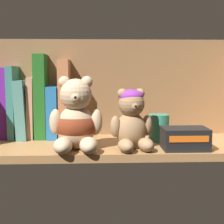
# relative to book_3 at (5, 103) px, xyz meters

# --- Properties ---
(shelf_board) EXTENTS (0.80, 0.26, 0.02)m
(shelf_board) POSITION_rel_book_3_xyz_m (0.29, -0.10, -0.11)
(shelf_board) COLOR #9E7042
(shelf_board) RESTS_ON ground
(shelf_back_panel) EXTENTS (0.82, 0.01, 0.31)m
(shelf_back_panel) POSITION_rel_book_3_xyz_m (0.29, 0.03, 0.03)
(shelf_back_panel) COLOR brown
(shelf_back_panel) RESTS_ON ground
(book_3) EXTENTS (0.04, 0.11, 0.21)m
(book_3) POSITION_rel_book_3_xyz_m (0.00, 0.00, 0.00)
(book_3) COLOR #631D84
(book_3) RESTS_ON shelf_board
(book_4) EXTENTS (0.02, 0.14, 0.21)m
(book_4) POSITION_rel_book_3_xyz_m (0.03, -0.00, 0.00)
(book_4) COLOR #35776F
(book_4) RESTS_ON shelf_board
(book_5) EXTENTS (0.04, 0.15, 0.17)m
(book_5) POSITION_rel_book_3_xyz_m (0.06, -0.00, -0.02)
(book_5) COLOR #497F78
(book_5) RESTS_ON shelf_board
(book_6) EXTENTS (0.02, 0.12, 0.18)m
(book_6) POSITION_rel_book_3_xyz_m (0.08, 0.00, -0.01)
(book_6) COLOR tan
(book_6) RESTS_ON shelf_board
(book_7) EXTENTS (0.03, 0.12, 0.24)m
(book_7) POSITION_rel_book_3_xyz_m (0.11, 0.00, 0.02)
(book_7) COLOR #1D591C
(book_7) RESTS_ON shelf_board
(book_8) EXTENTS (0.03, 0.13, 0.15)m
(book_8) POSITION_rel_book_3_xyz_m (0.14, -0.00, -0.03)
(book_8) COLOR #2468A7
(book_8) RESTS_ON shelf_board
(book_9) EXTENTS (0.03, 0.13, 0.23)m
(book_9) POSITION_rel_book_3_xyz_m (0.18, 0.00, 0.01)
(book_9) COLOR #B36C43
(book_9) RESTS_ON shelf_board
(teddy_bear_larger) EXTENTS (0.13, 0.14, 0.18)m
(teddy_bear_larger) POSITION_rel_book_3_xyz_m (0.22, -0.17, -0.03)
(teddy_bear_larger) COLOR tan
(teddy_bear_larger) RESTS_ON shelf_board
(teddy_bear_smaller) EXTENTS (0.11, 0.12, 0.15)m
(teddy_bear_smaller) POSITION_rel_book_3_xyz_m (0.36, -0.17, -0.03)
(teddy_bear_smaller) COLOR #93704C
(teddy_bear_smaller) RESTS_ON shelf_board
(pillar_candle) EXTENTS (0.06, 0.06, 0.08)m
(pillar_candle) POSITION_rel_book_3_xyz_m (0.45, -0.08, -0.07)
(pillar_candle) COLOR #2D7A66
(pillar_candle) RESTS_ON shelf_board
(small_product_box) EXTENTS (0.11, 0.08, 0.05)m
(small_product_box) POSITION_rel_book_3_xyz_m (0.49, -0.18, -0.08)
(small_product_box) COLOR black
(small_product_box) RESTS_ON shelf_board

